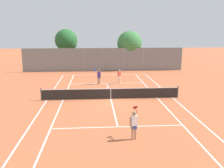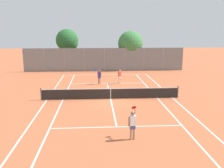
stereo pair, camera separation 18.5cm
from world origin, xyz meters
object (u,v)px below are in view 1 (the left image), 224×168
Objects in this scene: loose_tennis_ball_0 at (69,107)px; tennis_net at (111,93)px; player_near_side at (134,123)px; tree_behind_right at (130,44)px; player_far_left at (99,76)px; player_far_right at (119,76)px; tree_behind_left at (67,41)px; loose_tennis_ball_1 at (49,108)px.

tennis_net is at bearing 33.23° from loose_tennis_ball_0.
player_near_side is 0.31× the size of tree_behind_right.
tree_behind_right is at bearing 64.41° from player_far_left.
player_far_right is at bearing 87.34° from player_near_side.
player_near_side is at bearing -97.65° from tree_behind_right.
tennis_net is 8.27m from player_near_side.
player_far_left reaches higher than loose_tennis_ball_0.
player_near_side is 0.30× the size of tree_behind_left.
loose_tennis_ball_1 is 0.01× the size of tree_behind_right.
tree_behind_right is (7.44, 18.69, 3.73)m from loose_tennis_ball_0.
player_far_left is 0.30× the size of tree_behind_left.
loose_tennis_ball_1 is at bearing -153.78° from tennis_net.
tree_behind_left reaches higher than loose_tennis_ball_0.
tree_behind_left reaches higher than player_far_right.
tennis_net is at bearing -103.76° from tree_behind_right.
loose_tennis_ball_1 is (-1.47, -0.17, 0.00)m from loose_tennis_ball_0.
tennis_net is 6.76× the size of player_near_side.
player_far_right is 0.28× the size of tree_behind_right.
player_far_right is at bearing 1.46° from player_far_left.
loose_tennis_ball_0 is 20.46m from tree_behind_right.
player_far_left is (-1.61, 14.40, 0.00)m from player_near_side.
player_far_right reaches higher than tennis_net.
tree_behind_left is (-0.66, 20.91, 4.14)m from loose_tennis_ball_1.
loose_tennis_ball_0 is at bearing 6.56° from loose_tennis_ball_1.
player_far_right is 14.47m from tree_behind_left.
player_near_side is at bearing -85.04° from tennis_net.
player_near_side and player_far_left have the same top height.
tree_behind_right is (4.93, 10.29, 2.84)m from player_far_left.
loose_tennis_ball_1 is (-4.87, -2.40, -0.48)m from tennis_net.
player_far_right is 0.27× the size of tree_behind_left.
tree_behind_left is at bearing 119.41° from player_far_right.
tree_behind_left reaches higher than tree_behind_right.
player_near_side is at bearing -83.62° from player_far_left.
tree_behind_right is at bearing 68.30° from loose_tennis_ball_0.
player_far_left is at bearing -115.59° from tree_behind_right.
player_far_left reaches higher than tennis_net.
player_far_left is at bearing 73.38° from loose_tennis_ball_0.
tree_behind_left is at bearing 110.61° from player_far_left.
player_far_left is 13.58m from tree_behind_left.
tennis_net is 2.00× the size of tree_behind_left.
loose_tennis_ball_0 is at bearing -119.52° from player_far_right.
player_near_side is 14.49m from player_far_left.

